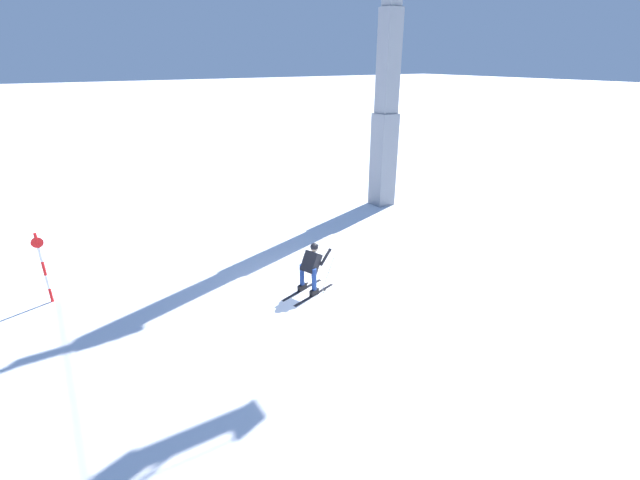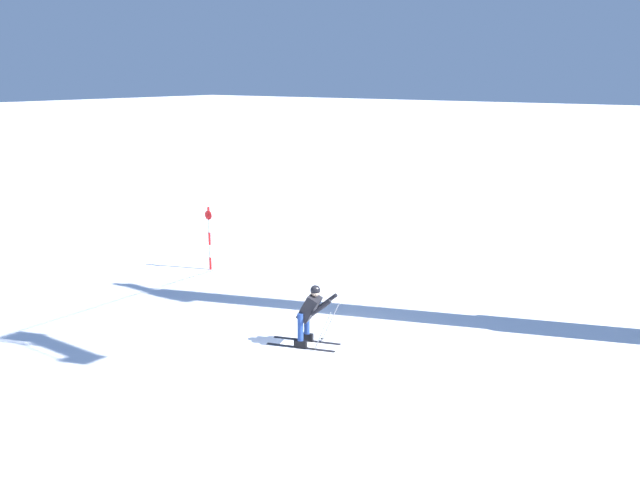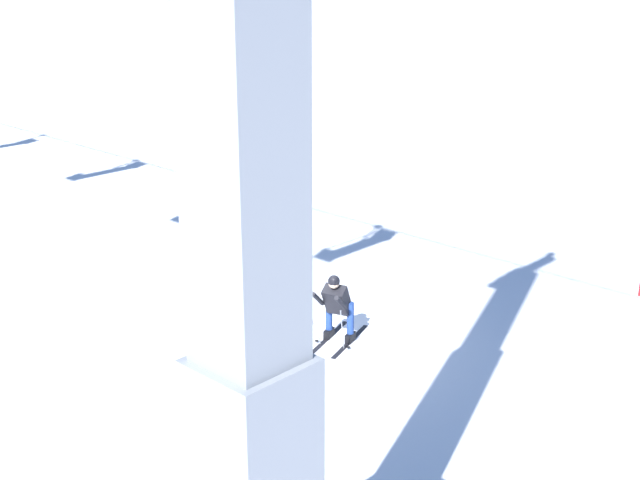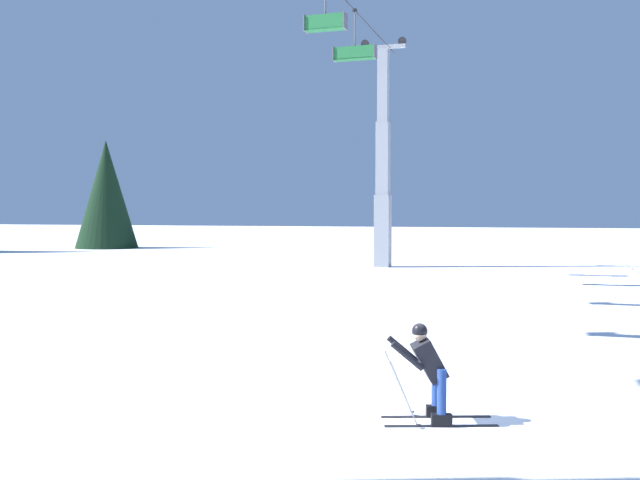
{
  "view_description": "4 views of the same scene",
  "coord_description": "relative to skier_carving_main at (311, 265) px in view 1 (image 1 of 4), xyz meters",
  "views": [
    {
      "loc": [
        8.65,
        -5.91,
        5.99
      ],
      "look_at": [
        0.01,
        -0.5,
        1.77
      ],
      "focal_mm": 24.83,
      "sensor_mm": 36.0,
      "label": 1
    },
    {
      "loc": [
        11.05,
        8.37,
        5.86
      ],
      "look_at": [
        0.03,
        0.38,
        2.62
      ],
      "focal_mm": 39.53,
      "sensor_mm": 36.0,
      "label": 2
    },
    {
      "loc": [
        -10.27,
        10.24,
        6.88
      ],
      "look_at": [
        -0.28,
        -0.31,
        1.96
      ],
      "focal_mm": 47.4,
      "sensor_mm": 36.0,
      "label": 3
    },
    {
      "loc": [
        -10.4,
        -1.87,
        2.93
      ],
      "look_at": [
        0.25,
        1.5,
        2.5
      ],
      "focal_mm": 39.55,
      "sensor_mm": 36.0,
      "label": 4
    }
  ],
  "objects": [
    {
      "name": "trail_marker_pole",
      "position": [
        -3.14,
        -6.14,
        0.27
      ],
      "size": [
        0.07,
        0.28,
        1.95
      ],
      "color": "red",
      "rests_on": "ground_plane"
    },
    {
      "name": "ground_plane",
      "position": [
        0.64,
        0.38,
        -0.78
      ],
      "size": [
        260.0,
        260.0,
        0.0
      ],
      "primitive_type": "plane",
      "color": "white"
    },
    {
      "name": "skier_carving_main",
      "position": [
        0.0,
        0.0,
        0.0
      ],
      "size": [
        1.05,
        1.66,
        1.5
      ],
      "color": "black",
      "rests_on": "ground_plane"
    },
    {
      "name": "lift_tower_near",
      "position": [
        -5.15,
        6.68,
        4.25
      ],
      "size": [
        0.83,
        2.63,
        12.2
      ],
      "color": "gray",
      "rests_on": "ground_plane"
    }
  ]
}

